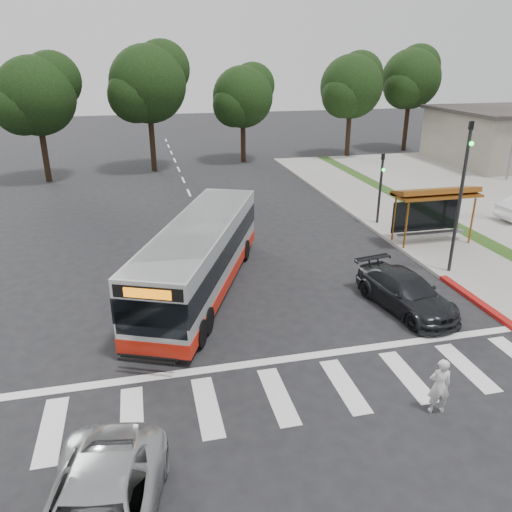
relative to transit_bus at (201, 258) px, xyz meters
name	(u,v)px	position (x,y,z in m)	size (l,w,h in m)	color
ground	(242,313)	(1.17, -2.33, -1.41)	(140.00, 140.00, 0.00)	black
sidewalk_east	(404,224)	(12.17, 5.67, -1.35)	(4.00, 40.00, 0.12)	gray
curb_east	(371,227)	(10.17, 5.67, -1.33)	(0.30, 40.00, 0.15)	#9E9991
curb_east_red	(489,309)	(10.17, -4.33, -1.33)	(0.32, 6.00, 0.15)	maroon
crosswalk_ladder	(278,396)	(1.17, -7.33, -1.40)	(18.00, 2.60, 0.01)	silver
bus_shelter	(434,198)	(11.97, 2.78, 0.94)	(4.20, 1.60, 2.86)	brown
traffic_signal_ne_tall	(462,187)	(10.77, -0.83, 2.47)	(0.18, 0.37, 6.50)	black
traffic_signal_ne_short	(381,181)	(10.77, 6.16, 1.07)	(0.18, 0.37, 4.00)	black
tree_ne_a	(352,86)	(17.25, 25.74, 4.98)	(6.16, 5.74, 9.30)	black
tree_ne_b	(412,78)	(24.25, 27.74, 5.51)	(6.16, 5.74, 10.02)	black
tree_north_a	(149,83)	(-0.75, 23.74, 5.51)	(6.60, 6.15, 10.17)	black
tree_north_b	(243,96)	(7.24, 25.73, 4.25)	(5.72, 5.33, 8.43)	black
tree_north_c	(37,95)	(-8.75, 21.74, 4.88)	(6.16, 5.74, 9.30)	black
transit_bus	(201,258)	(0.00, 0.00, 0.00)	(2.36, 10.91, 2.82)	#B3B5B8
pedestrian	(439,386)	(5.11, -8.93, -0.59)	(0.59, 0.39, 1.63)	silver
dark_sedan	(406,292)	(7.22, -3.37, -0.74)	(1.89, 4.64, 1.35)	black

